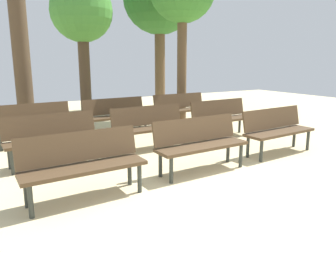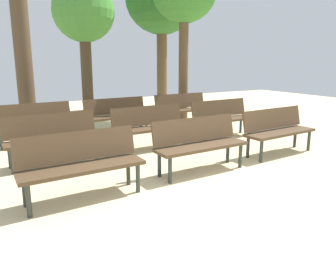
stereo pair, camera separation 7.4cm
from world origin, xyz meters
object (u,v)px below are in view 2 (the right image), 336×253
bench_r2_c2 (182,107)px  tree_1 (84,14)px  bench_r0_c0 (81,161)px  bench_r2_c0 (35,121)px  bench_r0_c2 (277,128)px  tree_2 (24,66)px  bench_r2_c1 (117,113)px  bench_r1_c0 (53,135)px  bench_r1_c2 (222,116)px  bench_r0_c1 (199,141)px  bench_r1_c1 (150,124)px

bench_r2_c2 → tree_1: size_ratio=0.37×
bench_r0_c0 → bench_r2_c2: same height
bench_r2_c0 → bench_r2_c2: 3.90m
bench_r0_c2 → tree_2: tree_2 is taller
bench_r0_c0 → bench_r2_c1: bearing=60.8°
bench_r0_c0 → bench_r0_c2: (3.86, 0.21, 0.00)m
bench_r2_c2 → bench_r1_c0: bearing=-155.6°
bench_r1_c0 → bench_r1_c2: same height
bench_r1_c0 → bench_r1_c2: (3.86, 0.10, 0.00)m
bench_r0_c0 → bench_r0_c1: same height
bench_r2_c1 → tree_2: 2.60m
tree_1 → tree_2: 3.07m
bench_r1_c0 → bench_r2_c1: size_ratio=1.00×
bench_r2_c0 → bench_r1_c0: bearing=-90.1°
bench_r0_c2 → bench_r1_c1: size_ratio=1.01×
bench_r2_c0 → tree_2: 1.83m
bench_r0_c0 → bench_r1_c1: 2.54m
bench_r0_c0 → bench_r1_c0: same height
bench_r2_c2 → bench_r1_c2: bearing=-88.8°
tree_2 → tree_1: bearing=39.9°
bench_r2_c2 → tree_2: bearing=161.2°
bench_r2_c0 → bench_r0_c1: bearing=-60.2°
bench_r0_c1 → bench_r1_c1: (-0.09, 1.63, 0.00)m
bench_r1_c1 → tree_2: (-2.00, 3.02, 1.15)m
bench_r0_c1 → bench_r2_c2: same height
bench_r0_c0 → bench_r1_c1: (1.86, 1.74, 0.00)m
bench_r1_c2 → bench_r0_c2: bearing=-90.4°
bench_r0_c1 → tree_2: tree_2 is taller
bench_r0_c0 → bench_r0_c1: (1.95, 0.11, 0.00)m
bench_r0_c0 → bench_r0_c2: bearing=1.1°
bench_r0_c1 → tree_1: 6.90m
bench_r1_c0 → bench_r1_c2: size_ratio=1.00×
bench_r0_c0 → bench_r1_c2: 4.21m
bench_r1_c2 → tree_1: tree_1 is taller
bench_r1_c2 → tree_2: bearing=140.5°
bench_r0_c2 → bench_r1_c2: same height
bench_r0_c1 → bench_r1_c1: 1.63m
bench_r0_c2 → bench_r2_c2: same height
tree_1 → tree_2: tree_1 is taller
bench_r2_c1 → tree_1: tree_1 is taller
bench_r0_c0 → tree_1: size_ratio=0.38×
bench_r0_c0 → bench_r2_c0: size_ratio=0.99×
bench_r1_c1 → tree_2: tree_2 is taller
bench_r0_c2 → tree_2: (-4.01, 4.55, 1.15)m
bench_r0_c1 → bench_r1_c0: 2.58m
bench_r0_c1 → bench_r2_c0: 3.86m
bench_r1_c2 → bench_r2_c2: size_ratio=1.01×
bench_r0_c1 → bench_r1_c1: bearing=91.6°
bench_r1_c2 → bench_r2_c0: size_ratio=1.00×
tree_1 → bench_r2_c2: bearing=-57.6°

